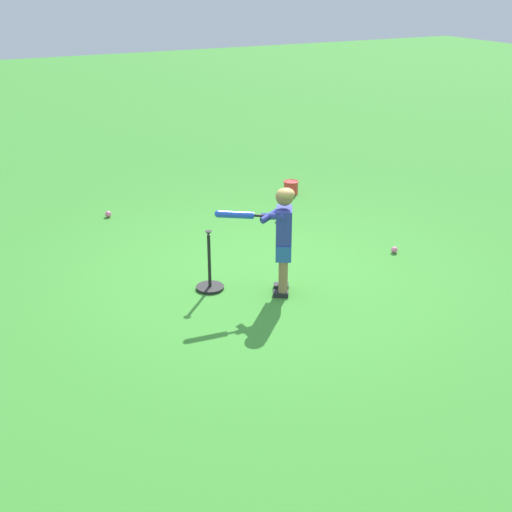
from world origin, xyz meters
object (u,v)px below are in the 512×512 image
play_ball_far_right (394,250)px  toy_bucket (291,187)px  child_batter (281,231)px  play_ball_behind_batter (279,218)px  play_ball_midfield (108,214)px  batting_tee (210,279)px

play_ball_far_right → toy_bucket: size_ratio=0.34×
child_batter → play_ball_behind_batter: (1.81, -0.97, -0.61)m
child_batter → play_ball_midfield: (2.94, 0.92, -0.61)m
play_ball_behind_batter → toy_bucket: 1.16m
child_batter → batting_tee: (0.39, 0.59, -0.55)m
play_ball_behind_batter → toy_bucket: bearing=-36.9°
play_ball_far_right → toy_bucket: bearing=-0.6°
play_ball_behind_batter → play_ball_midfield: 2.21m
play_ball_midfield → toy_bucket: bearing=-94.7°
play_ball_midfield → toy_bucket: toy_bucket is taller
play_ball_midfield → batting_tee: 2.58m
batting_tee → child_batter: bearing=-123.6°
toy_bucket → child_batter: bearing=148.6°
child_batter → batting_tee: size_ratio=1.74×
play_ball_behind_batter → batting_tee: (-1.42, 1.56, 0.06)m
play_ball_midfield → toy_bucket: 2.60m
toy_bucket → batting_tee: bearing=136.1°
play_ball_behind_batter → batting_tee: batting_tee is taller
batting_tee → toy_bucket: bearing=-43.9°
child_batter → play_ball_far_right: child_batter is taller
play_ball_far_right → toy_bucket: toy_bucket is taller
play_ball_far_right → play_ball_midfield: bearing=44.2°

